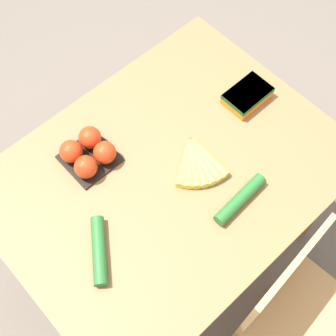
{
  "coord_description": "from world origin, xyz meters",
  "views": [
    {
      "loc": [
        0.5,
        0.54,
        2.2
      ],
      "look_at": [
        0.0,
        0.0,
        0.81
      ],
      "focal_mm": 50.0,
      "sensor_mm": 36.0,
      "label": 1
    }
  ],
  "objects": [
    {
      "name": "chair",
      "position": [
        -0.05,
        0.63,
        0.47
      ],
      "size": [
        0.45,
        0.43,
        0.89
      ],
      "rotation": [
        0.0,
        0.0,
        3.22
      ],
      "color": "tan",
      "rests_on": "ground_plane"
    },
    {
      "name": "cucumber_far",
      "position": [
        -0.1,
        0.24,
        0.8
      ],
      "size": [
        0.22,
        0.05,
        0.04
      ],
      "color": "#236028",
      "rests_on": "dining_table"
    },
    {
      "name": "dining_table",
      "position": [
        0.0,
        0.0,
        0.67
      ],
      "size": [
        1.18,
        0.91,
        0.78
      ],
      "color": "olive",
      "rests_on": "ground_plane"
    },
    {
      "name": "carrot_bag",
      "position": [
        -0.42,
        -0.03,
        0.81
      ],
      "size": [
        0.17,
        0.11,
        0.05
      ],
      "color": "orange",
      "rests_on": "dining_table"
    },
    {
      "name": "cucumber_near",
      "position": [
        0.35,
        0.06,
        0.8
      ],
      "size": [
        0.16,
        0.2,
        0.04
      ],
      "color": "#236028",
      "rests_on": "dining_table"
    },
    {
      "name": "ground_plane",
      "position": [
        0.0,
        0.0,
        0.0
      ],
      "size": [
        12.0,
        12.0,
        0.0
      ],
      "primitive_type": "plane",
      "color": "#665B51"
    },
    {
      "name": "tomato_pack",
      "position": [
        0.17,
        -0.22,
        0.82
      ],
      "size": [
        0.17,
        0.17,
        0.09
      ],
      "color": "black",
      "rests_on": "dining_table"
    },
    {
      "name": "banana_bunch",
      "position": [
        -0.1,
        0.05,
        0.79
      ],
      "size": [
        0.17,
        0.19,
        0.03
      ],
      "color": "brown",
      "rests_on": "dining_table"
    }
  ]
}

